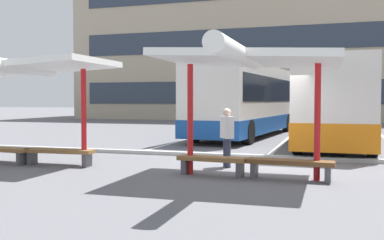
% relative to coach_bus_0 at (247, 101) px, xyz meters
% --- Properties ---
extents(ground_plane, '(160.00, 160.00, 0.00)m').
position_rel_coach_bus_0_xyz_m(ground_plane, '(2.04, -9.46, -1.75)').
color(ground_plane, slate).
extents(terminal_building, '(42.97, 12.62, 20.44)m').
position_rel_coach_bus_0_xyz_m(terminal_building, '(2.07, 21.75, 7.10)').
color(terminal_building, tan).
rests_on(terminal_building, ground).
extents(coach_bus_0, '(3.66, 11.18, 3.75)m').
position_rel_coach_bus_0_xyz_m(coach_bus_0, '(0.00, 0.00, 0.00)').
color(coach_bus_0, silver).
rests_on(coach_bus_0, ground).
extents(coach_bus_1, '(2.77, 12.53, 3.53)m').
position_rel_coach_bus_0_xyz_m(coach_bus_1, '(4.12, -2.09, -0.14)').
color(coach_bus_1, silver).
rests_on(coach_bus_1, ground).
extents(lane_stripe_0, '(0.16, 14.00, 0.01)m').
position_rel_coach_bus_0_xyz_m(lane_stripe_0, '(-2.30, -0.92, -1.75)').
color(lane_stripe_0, white).
rests_on(lane_stripe_0, ground).
extents(lane_stripe_1, '(0.16, 14.00, 0.01)m').
position_rel_coach_bus_0_xyz_m(lane_stripe_1, '(2.04, -0.92, -1.75)').
color(lane_stripe_1, white).
rests_on(lane_stripe_1, ground).
extents(waiting_shelter_0, '(4.29, 4.63, 2.88)m').
position_rel_coach_bus_0_xyz_m(waiting_shelter_0, '(-4.00, -11.39, 0.87)').
color(waiting_shelter_0, red).
rests_on(waiting_shelter_0, ground).
extents(bench_0, '(1.89, 0.58, 0.45)m').
position_rel_coach_bus_0_xyz_m(bench_0, '(-4.90, -11.32, -1.41)').
color(bench_0, brown).
rests_on(bench_0, ground).
extents(bench_1, '(2.00, 0.51, 0.45)m').
position_rel_coach_bus_0_xyz_m(bench_1, '(-3.10, -11.17, -1.41)').
color(bench_1, brown).
rests_on(bench_1, ground).
extents(waiting_shelter_1, '(3.94, 5.12, 2.87)m').
position_rel_coach_bus_0_xyz_m(waiting_shelter_1, '(2.17, -11.66, 0.90)').
color(waiting_shelter_1, red).
rests_on(waiting_shelter_1, ground).
extents(bench_2, '(1.68, 0.54, 0.45)m').
position_rel_coach_bus_0_xyz_m(bench_2, '(1.27, -11.46, -1.42)').
color(bench_2, brown).
rests_on(bench_2, ground).
extents(bench_3, '(1.93, 0.52, 0.45)m').
position_rel_coach_bus_0_xyz_m(bench_3, '(3.07, -11.49, -1.41)').
color(bench_3, brown).
rests_on(bench_3, ground).
extents(platform_kerb, '(44.00, 0.24, 0.12)m').
position_rel_coach_bus_0_xyz_m(platform_kerb, '(2.04, -8.10, -1.69)').
color(platform_kerb, '#ADADA8').
rests_on(platform_kerb, ground).
extents(waiting_passenger_0, '(0.44, 0.50, 1.56)m').
position_rel_coach_bus_0_xyz_m(waiting_passenger_0, '(1.31, -10.10, -0.87)').
color(waiting_passenger_0, '#33384C').
rests_on(waiting_passenger_0, ground).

